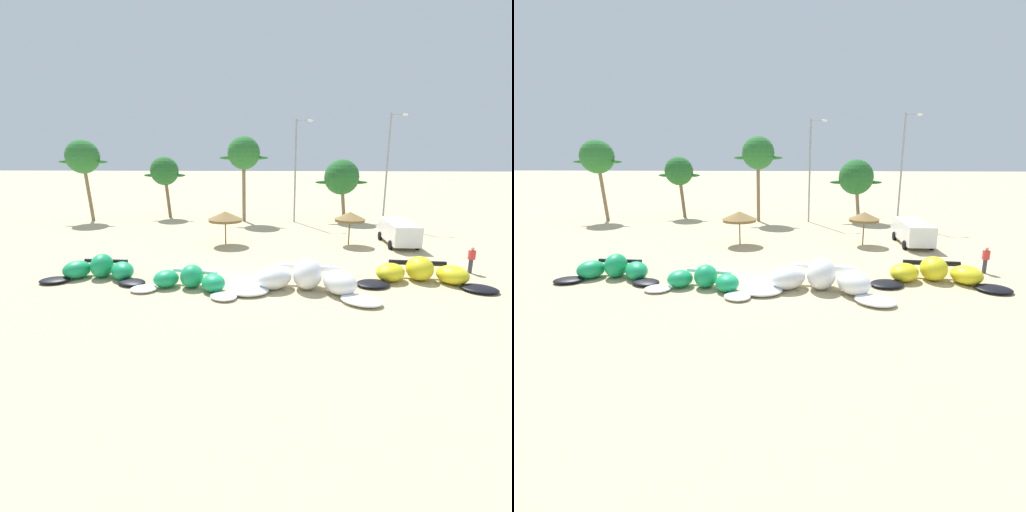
% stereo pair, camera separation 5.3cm
% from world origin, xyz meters
% --- Properties ---
extents(ground_plane, '(260.00, 260.00, 0.00)m').
position_xyz_m(ground_plane, '(0.00, 0.00, 0.00)').
color(ground_plane, '#C6B284').
extents(kite_far_left, '(6.42, 3.05, 1.38)m').
position_xyz_m(kite_far_left, '(-7.94, 0.26, 0.53)').
color(kite_far_left, black).
rests_on(kite_far_left, ground).
extents(kite_left, '(6.07, 3.48, 1.25)m').
position_xyz_m(kite_left, '(-2.38, -1.32, 0.48)').
color(kite_left, white).
rests_on(kite_left, ground).
extents(kite_left_of_center, '(7.96, 4.52, 1.66)m').
position_xyz_m(kite_left_of_center, '(3.84, -1.36, 0.64)').
color(kite_left_of_center, white).
rests_on(kite_left_of_center, ground).
extents(kite_center, '(7.67, 3.90, 1.37)m').
position_xyz_m(kite_center, '(10.40, 0.42, 0.53)').
color(kite_center, black).
rests_on(kite_center, ground).
extents(beach_umbrella_near_van, '(2.74, 2.74, 2.64)m').
position_xyz_m(beach_umbrella_near_van, '(-1.69, 9.32, 2.24)').
color(beach_umbrella_near_van, brown).
rests_on(beach_umbrella_near_van, ground).
extents(beach_umbrella_middle, '(2.41, 2.41, 2.61)m').
position_xyz_m(beach_umbrella_middle, '(8.01, 9.64, 2.24)').
color(beach_umbrella_middle, brown).
rests_on(beach_umbrella_middle, ground).
extents(parked_van, '(2.30, 5.42, 1.84)m').
position_xyz_m(parked_van, '(11.91, 10.00, 1.09)').
color(parked_van, white).
rests_on(parked_van, ground).
extents(person_near_kites, '(0.36, 0.24, 1.62)m').
position_xyz_m(person_near_kites, '(14.01, 2.33, 0.82)').
color(person_near_kites, '#383842').
rests_on(person_near_kites, ground).
extents(palm_leftmost, '(5.17, 3.45, 8.35)m').
position_xyz_m(palm_leftmost, '(-17.67, 20.12, 6.54)').
color(palm_leftmost, '#7F6647').
rests_on(palm_leftmost, ground).
extents(palm_left, '(4.61, 3.07, 6.61)m').
position_xyz_m(palm_left, '(-9.87, 22.57, 5.00)').
color(palm_left, brown).
rests_on(palm_left, ground).
extents(palm_left_of_gap, '(4.97, 3.31, 8.66)m').
position_xyz_m(palm_left_of_gap, '(-1.02, 20.25, 6.91)').
color(palm_left_of_gap, '#7F6647').
rests_on(palm_left_of_gap, ground).
extents(palm_center_left, '(5.41, 3.61, 6.38)m').
position_xyz_m(palm_center_left, '(9.08, 21.01, 4.53)').
color(palm_center_left, '#7F6647').
rests_on(palm_center_left, ground).
extents(lamppost_west, '(1.73, 0.24, 10.24)m').
position_xyz_m(lamppost_west, '(4.35, 20.09, 5.66)').
color(lamppost_west, gray).
rests_on(lamppost_west, ground).
extents(lamppost_west_center, '(1.68, 0.24, 10.67)m').
position_xyz_m(lamppost_west_center, '(13.23, 19.05, 5.88)').
color(lamppost_west_center, gray).
rests_on(lamppost_west_center, ground).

